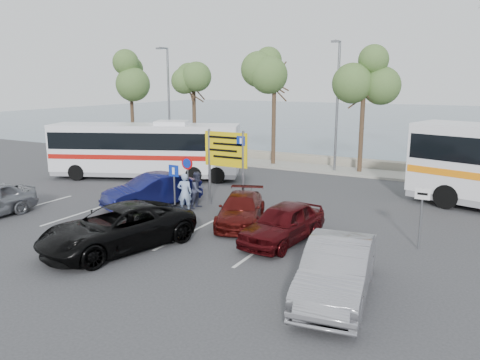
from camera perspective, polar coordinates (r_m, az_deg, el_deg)
The scene contains 23 objects.
ground at distance 20.04m, azimuth -8.79°, elevation -4.93°, with size 120.00×120.00×0.00m, color #333335.
kerb_strip at distance 31.97m, azimuth 6.50°, elevation 1.67°, with size 44.00×2.40×0.15m, color gray.
seawall at distance 33.77m, azimuth 7.79°, elevation 2.58°, with size 48.00×0.80×0.60m, color gray.
sea at distance 76.32m, azimuth 19.70°, elevation 7.03°, with size 140.00×140.00×0.00m, color #475D72.
tree_far_left at distance 38.90m, azimuth -13.23°, elevation 12.54°, with size 3.20×3.20×7.60m.
tree_left at distance 35.22m, azimuth -5.70°, elevation 12.34°, with size 3.20×3.20×7.20m.
tree_mid at distance 32.05m, azimuth 4.23°, elevation 13.56°, with size 3.20×3.20×8.00m.
tree_right at distance 30.07m, azimuth 14.94°, elevation 12.36°, with size 3.20×3.20×7.40m.
street_lamp_left at distance 36.01m, azimuth -8.76°, elevation 10.02°, with size 0.45×1.15×8.01m.
street_lamp_right at distance 30.03m, azimuth 11.74°, elevation 9.52°, with size 0.45×1.15×8.01m.
direction_sign at distance 21.55m, azimuth -1.72°, elevation 3.04°, with size 2.20×0.12×3.60m.
sign_no_stop at distance 21.87m, azimuth -6.41°, elevation 0.83°, with size 0.60×0.08×2.35m.
sign_parking at distance 20.40m, azimuth -8.03°, elevation -0.34°, with size 0.50×0.07×2.25m.
sign_taxi at distance 17.36m, azimuth 21.23°, elevation -3.42°, with size 0.50×0.07×2.20m.
lane_markings at distance 20.01m, azimuth -13.14°, elevation -5.13°, with size 12.02×4.20×0.01m, color silver, non-canonical shape.
coach_bus_left at distance 28.63m, azimuth -11.44°, elevation 3.40°, with size 11.18×6.54×3.47m.
car_blue at distance 22.19m, azimuth -10.64°, elevation -1.31°, with size 1.61×4.60×1.52m, color #0F1349.
car_maroon at distance 19.27m, azimuth 0.12°, elevation -3.60°, with size 1.70×4.19×1.22m, color #4B0E0C.
car_red at distance 17.20m, azimuth 5.27°, elevation -5.23°, with size 1.68×4.19×1.43m, color #40090C.
suv_black at distance 16.97m, azimuth -14.68°, elevation -5.64°, with size 2.55×5.52×1.53m, color black.
car_silver_b at distance 13.16m, azimuth 11.76°, elevation -10.64°, with size 1.68×4.80×1.58m, color gray.
pedestrian_near at distance 21.09m, azimuth -6.76°, elevation -1.53°, with size 0.64×0.42×1.76m, color #90A9D2.
pedestrian_far at distance 21.65m, azimuth -5.15°, elevation -1.20°, with size 0.83×0.65×1.72m, color #31344A.
Camera 1 is at (11.70, -15.19, 5.82)m, focal length 35.00 mm.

